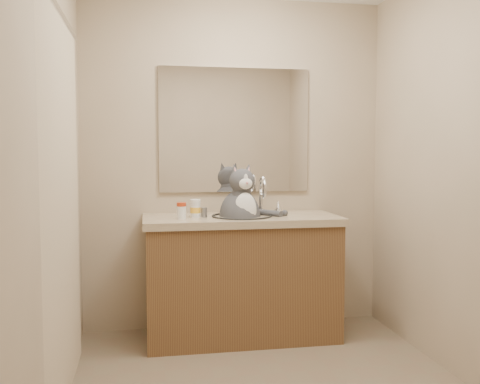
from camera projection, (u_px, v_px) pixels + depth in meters
The scene contains 8 objects.
room at pixel (276, 170), 2.70m from camera, with size 2.22×2.52×2.42m.
vanity at pixel (241, 274), 3.70m from camera, with size 1.34×0.59×1.12m.
mirror at pixel (235, 130), 3.90m from camera, with size 1.10×0.02×0.90m, color white.
shower_curtain at pixel (63, 204), 2.63m from camera, with size 0.02×1.30×1.93m.
cat at pixel (241, 213), 3.67m from camera, with size 0.45×0.36×0.57m.
pill_bottle_redcap at pixel (181, 211), 3.52m from camera, with size 0.08×0.08×0.11m.
pill_bottle_orange at pixel (195, 209), 3.61m from camera, with size 0.07×0.07×0.12m.
grey_canister at pixel (204, 212), 3.61m from camera, with size 0.04×0.04×0.07m.
Camera 1 is at (-0.66, -2.63, 1.28)m, focal length 40.00 mm.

